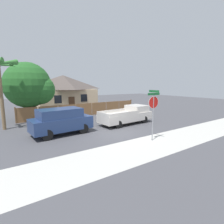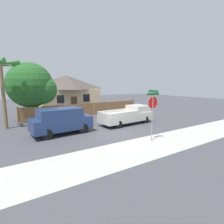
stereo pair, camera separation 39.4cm
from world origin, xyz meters
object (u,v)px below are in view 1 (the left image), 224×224
(house, at_px, (64,91))
(orange_pickup, at_px, (128,115))
(oak_tree, at_px, (30,86))
(red_suv, at_px, (61,121))
(stop_sign, at_px, (153,106))

(house, xyz_separation_m, orange_pickup, (1.47, -14.12, -1.84))
(oak_tree, bearing_deg, orange_pickup, -44.79)
(oak_tree, bearing_deg, red_suv, -83.76)
(oak_tree, distance_m, stop_sign, 13.48)
(oak_tree, xyz_separation_m, orange_pickup, (7.34, -7.29, -2.76))
(oak_tree, bearing_deg, stop_sign, -65.95)
(house, relative_size, oak_tree, 1.53)
(oak_tree, distance_m, red_suv, 7.77)
(house, distance_m, stop_sign, 19.10)
(house, xyz_separation_m, stop_sign, (-0.40, -19.09, -0.30))
(oak_tree, relative_size, stop_sign, 1.77)
(oak_tree, height_order, red_suv, oak_tree)
(red_suv, bearing_deg, orange_pickup, -3.69)
(orange_pickup, height_order, stop_sign, stop_sign)
(orange_pickup, relative_size, stop_sign, 1.61)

